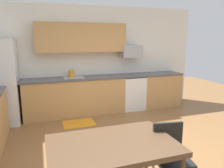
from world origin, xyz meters
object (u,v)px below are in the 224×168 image
at_px(oven_range, 132,92).
at_px(microwave, 131,51).
at_px(chair_near_table, 170,153).
at_px(kettle, 72,74).
at_px(dining_table, 112,148).

relative_size(oven_range, microwave, 1.69).
xyz_separation_m(chair_near_table, kettle, (-0.71, 3.22, 0.52)).
bearing_deg(dining_table, kettle, 89.56).
height_order(oven_range, kettle, kettle).
xyz_separation_m(microwave, chair_near_table, (-0.88, -3.27, -1.04)).
bearing_deg(oven_range, microwave, 90.00).
distance_m(microwave, chair_near_table, 3.54).
distance_m(microwave, dining_table, 3.72).
bearing_deg(kettle, chair_near_table, -77.54).
distance_m(oven_range, microwave, 1.10).
relative_size(oven_range, chair_near_table, 1.07).
bearing_deg(dining_table, microwave, 63.49).
relative_size(microwave, dining_table, 0.39).
xyz_separation_m(oven_range, microwave, (0.00, 0.10, 1.09)).
distance_m(dining_table, kettle, 3.21).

